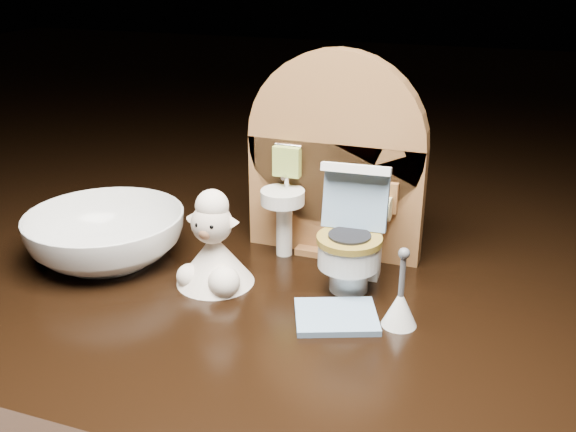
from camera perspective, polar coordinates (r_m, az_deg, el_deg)
name	(u,v)px	position (r m, az deg, el deg)	size (l,w,h in m)	color
backdrop_panel	(334,168)	(0.46, 4.10, 4.25)	(0.13, 0.05, 0.15)	#946034
toy_toilet	(352,242)	(0.43, 5.75, -2.34)	(0.05, 0.06, 0.09)	white
bath_mat	(336,316)	(0.40, 4.30, -8.89)	(0.05, 0.04, 0.00)	#7495B7
toilet_brush	(400,305)	(0.40, 9.93, -7.82)	(0.02, 0.02, 0.05)	white
plush_lamb	(214,251)	(0.44, -6.63, -3.15)	(0.05, 0.05, 0.07)	#F5E4CF
ceramic_bowl	(106,237)	(0.49, -15.86, -1.77)	(0.11, 0.11, 0.04)	white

